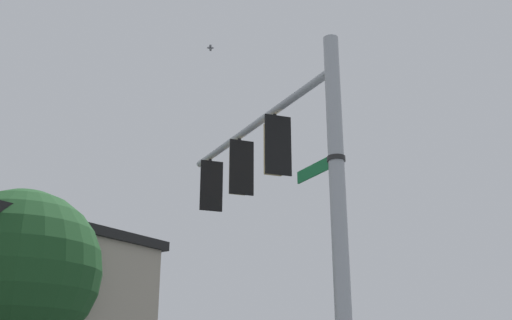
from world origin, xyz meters
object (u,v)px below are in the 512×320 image
at_px(traffic_light_nearest_pole, 275,148).
at_px(bird_flying, 210,48).
at_px(traffic_light_mid_inner, 239,170).
at_px(traffic_light_mid_outer, 209,188).
at_px(street_name_sign, 325,165).

relative_size(traffic_light_nearest_pole, bird_flying, 4.74).
bearing_deg(traffic_light_mid_inner, traffic_light_mid_outer, 99.17).
height_order(street_name_sign, bird_flying, bird_flying).
bearing_deg(traffic_light_mid_outer, street_name_sign, -80.87).
bearing_deg(street_name_sign, bird_flying, 101.70).
bearing_deg(bird_flying, traffic_light_mid_inner, -71.70).
bearing_deg(street_name_sign, traffic_light_mid_outer, 99.13).
relative_size(traffic_light_mid_inner, traffic_light_mid_outer, 1.00).
height_order(traffic_light_nearest_pole, traffic_light_mid_outer, same).
relative_size(traffic_light_nearest_pole, traffic_light_mid_inner, 1.00).
bearing_deg(bird_flying, street_name_sign, -78.30).
bearing_deg(traffic_light_mid_inner, street_name_sign, -80.89).
xyz_separation_m(traffic_light_mid_outer, street_name_sign, (0.75, -4.65, -0.86)).
bearing_deg(traffic_light_nearest_pole, street_name_sign, -80.95).
distance_m(traffic_light_nearest_pole, traffic_light_mid_inner, 1.52).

